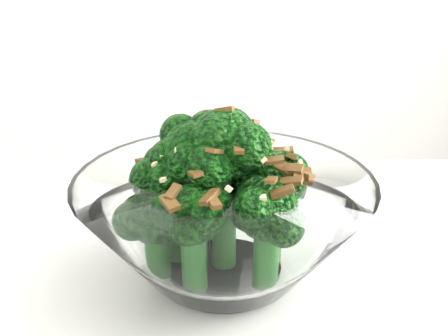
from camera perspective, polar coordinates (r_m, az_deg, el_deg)
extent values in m
cylinder|color=white|center=(0.51, 0.00, -9.68)|extent=(0.09, 0.09, 0.01)
cylinder|color=#1A5C18|center=(0.46, 3.86, -8.15)|extent=(0.02, 0.02, 0.05)
sphere|color=#165D11|center=(0.44, 4.00, -3.86)|extent=(0.05, 0.05, 0.05)
cylinder|color=#1A5C18|center=(0.53, 4.66, -4.65)|extent=(0.02, 0.02, 0.04)
sphere|color=#165D11|center=(0.51, 4.78, -1.43)|extent=(0.04, 0.04, 0.04)
cylinder|color=#1A5C18|center=(0.48, 0.00, -4.37)|extent=(0.02, 0.02, 0.09)
sphere|color=#165D11|center=(0.46, 0.00, 2.12)|extent=(0.05, 0.05, 0.05)
cylinder|color=#1A5C18|center=(0.50, 4.25, -5.56)|extent=(0.02, 0.02, 0.06)
sphere|color=#165D11|center=(0.48, 4.40, -1.11)|extent=(0.05, 0.05, 0.05)
cylinder|color=#1A5C18|center=(0.49, -2.60, -4.49)|extent=(0.02, 0.02, 0.08)
sphere|color=#165D11|center=(0.47, -2.71, 1.19)|extent=(0.05, 0.05, 0.05)
cylinder|color=#1A5C18|center=(0.54, -0.11, -4.06)|extent=(0.02, 0.02, 0.05)
sphere|color=#165D11|center=(0.52, -0.11, -0.76)|extent=(0.04, 0.04, 0.04)
cylinder|color=#1A5C18|center=(0.50, -4.43, -5.38)|extent=(0.02, 0.02, 0.06)
sphere|color=#165D11|center=(0.48, -4.58, -1.10)|extent=(0.05, 0.05, 0.05)
cylinder|color=#1A5C18|center=(0.48, -6.10, -7.79)|extent=(0.02, 0.02, 0.04)
sphere|color=#165D11|center=(0.47, -6.27, -4.41)|extent=(0.04, 0.04, 0.04)
cylinder|color=#1A5C18|center=(0.46, -2.75, -8.38)|extent=(0.02, 0.02, 0.05)
sphere|color=#165D11|center=(0.44, -2.84, -4.27)|extent=(0.04, 0.04, 0.04)
cube|color=brown|center=(0.45, 5.44, 0.09)|extent=(0.01, 0.01, 0.01)
cube|color=brown|center=(0.48, -0.62, 4.29)|extent=(0.01, 0.01, 0.01)
cube|color=brown|center=(0.49, -7.13, 0.60)|extent=(0.01, 0.02, 0.01)
cube|color=brown|center=(0.52, 0.54, 2.84)|extent=(0.02, 0.01, 0.01)
cube|color=brown|center=(0.45, 6.21, -0.78)|extent=(0.01, 0.02, 0.01)
cube|color=brown|center=(0.43, 4.34, -1.11)|extent=(0.01, 0.01, 0.01)
cube|color=brown|center=(0.42, -1.32, -2.66)|extent=(0.02, 0.02, 0.01)
cube|color=brown|center=(0.49, -2.90, 3.45)|extent=(0.01, 0.02, 0.01)
cube|color=brown|center=(0.47, 0.16, 4.32)|extent=(0.01, 0.02, 0.01)
cube|color=brown|center=(0.49, -3.74, 2.61)|extent=(0.01, 0.02, 0.01)
cube|color=brown|center=(0.45, -2.21, 3.59)|extent=(0.01, 0.01, 0.01)
cube|color=brown|center=(0.49, 5.46, 1.56)|extent=(0.02, 0.01, 0.01)
cube|color=brown|center=(0.51, -0.85, 2.68)|extent=(0.02, 0.02, 0.00)
cube|color=brown|center=(0.43, -0.81, 1.59)|extent=(0.02, 0.01, 0.01)
cube|color=brown|center=(0.42, 5.37, -2.16)|extent=(0.02, 0.01, 0.01)
cube|color=brown|center=(0.49, -7.31, 0.43)|extent=(0.01, 0.02, 0.00)
cube|color=brown|center=(0.43, 1.34, 1.85)|extent=(0.01, 0.01, 0.01)
cube|color=brown|center=(0.42, -4.99, -3.17)|extent=(0.01, 0.02, 0.01)
cube|color=brown|center=(0.53, 0.53, 2.63)|extent=(0.02, 0.01, 0.01)
cube|color=brown|center=(0.47, 6.13, 1.09)|extent=(0.01, 0.02, 0.01)
cube|color=brown|center=(0.42, -4.68, -2.20)|extent=(0.01, 0.01, 0.01)
cube|color=brown|center=(0.45, 0.03, 5.37)|extent=(0.02, 0.01, 0.01)
cube|color=brown|center=(0.44, 4.64, 0.73)|extent=(0.01, 0.01, 0.01)
cube|color=brown|center=(0.41, -0.94, -3.18)|extent=(0.01, 0.01, 0.01)
cube|color=brown|center=(0.44, 6.77, -0.86)|extent=(0.01, 0.01, 0.01)
cube|color=brown|center=(0.47, -0.94, 4.39)|extent=(0.01, 0.02, 0.01)
cube|color=brown|center=(0.46, -0.60, 5.12)|extent=(0.02, 0.02, 0.01)
cube|color=brown|center=(0.47, -1.66, 4.39)|extent=(0.02, 0.02, 0.01)
cube|color=brown|center=(0.47, -5.27, 1.63)|extent=(0.02, 0.01, 0.01)
cube|color=brown|center=(0.46, 7.62, -0.74)|extent=(0.01, 0.02, 0.01)
cube|color=brown|center=(0.48, -0.58, 3.83)|extent=(0.01, 0.01, 0.01)
cube|color=brown|center=(0.51, -5.56, 1.53)|extent=(0.02, 0.01, 0.01)
cube|color=brown|center=(0.49, -2.25, 3.11)|extent=(0.02, 0.02, 0.01)
cube|color=brown|center=(0.50, 3.75, 2.82)|extent=(0.01, 0.02, 0.01)
cube|color=brown|center=(0.47, 2.36, 4.18)|extent=(0.01, 0.02, 0.01)
cube|color=brown|center=(0.46, 7.30, -0.59)|extent=(0.02, 0.02, 0.01)
cube|color=brown|center=(0.47, 0.17, 4.71)|extent=(0.01, 0.02, 0.01)
cube|color=brown|center=(0.47, -5.48, 1.22)|extent=(0.01, 0.01, 0.01)
cube|color=brown|center=(0.44, 1.81, 1.96)|extent=(0.02, 0.02, 0.01)
cube|color=brown|center=(0.52, -4.13, 1.71)|extent=(0.02, 0.01, 0.01)
cube|color=brown|center=(0.43, -2.62, -0.49)|extent=(0.01, 0.01, 0.01)
cube|color=brown|center=(0.49, 2.53, 3.40)|extent=(0.01, 0.02, 0.01)
cube|color=brown|center=(0.44, 6.17, -1.22)|extent=(0.02, 0.01, 0.01)
cube|color=brown|center=(0.45, 6.23, -0.04)|extent=(0.02, 0.01, 0.01)
cube|color=beige|center=(0.51, -0.60, 3.05)|extent=(0.01, 0.01, 0.01)
cube|color=beige|center=(0.49, 4.63, 2.44)|extent=(0.01, 0.01, 0.00)
cube|color=beige|center=(0.44, 3.11, 1.47)|extent=(0.01, 0.00, 0.00)
cube|color=beige|center=(0.49, -4.02, 2.77)|extent=(0.00, 0.00, 0.00)
cube|color=beige|center=(0.42, 3.59, -2.75)|extent=(0.01, 0.01, 0.00)
cube|color=beige|center=(0.49, -1.55, 3.78)|extent=(0.01, 0.01, 0.01)
cube|color=beige|center=(0.46, -5.70, 1.10)|extent=(0.00, 0.00, 0.00)
cube|color=beige|center=(0.47, 3.46, 2.81)|extent=(0.01, 0.01, 0.00)
cube|color=beige|center=(0.48, 1.91, 3.50)|extent=(0.00, 0.00, 0.00)
cube|color=beige|center=(0.48, 5.76, 1.80)|extent=(0.01, 0.01, 0.01)
cube|color=beige|center=(0.47, -4.81, 2.48)|extent=(0.01, 0.01, 0.01)
cube|color=beige|center=(0.43, 1.92, 1.14)|extent=(0.01, 0.01, 0.00)
cube|color=beige|center=(0.46, 6.80, 0.42)|extent=(0.01, 0.01, 0.01)
cube|color=beige|center=(0.47, -3.70, 3.07)|extent=(0.01, 0.01, 0.00)
cube|color=beige|center=(0.45, 6.50, -0.21)|extent=(0.01, 0.01, 0.00)
cube|color=beige|center=(0.42, 0.43, -1.91)|extent=(0.01, 0.01, 0.01)
cube|color=beige|center=(0.44, -0.96, 3.50)|extent=(0.01, 0.01, 0.01)
cube|color=beige|center=(0.48, 2.74, 3.30)|extent=(0.01, 0.01, 0.01)
cube|color=beige|center=(0.45, 1.61, 4.57)|extent=(0.01, 0.01, 0.00)
cube|color=beige|center=(0.51, 4.34, 1.91)|extent=(0.01, 0.01, 0.00)
cube|color=beige|center=(0.45, -2.35, 3.22)|extent=(0.01, 0.01, 0.01)
cube|color=beige|center=(0.44, -5.59, -1.07)|extent=(0.01, 0.01, 0.00)
cube|color=beige|center=(0.52, -1.25, 2.54)|extent=(0.01, 0.01, 0.00)
cube|color=beige|center=(0.51, 1.67, 2.79)|extent=(0.01, 0.01, 0.00)
cube|color=beige|center=(0.45, -4.25, 1.52)|extent=(0.01, 0.01, 0.01)
cube|color=beige|center=(0.51, 1.42, 2.71)|extent=(0.00, 0.00, 0.00)
cube|color=beige|center=(0.48, 4.30, 2.34)|extent=(0.00, 0.00, 0.00)
cube|color=beige|center=(0.46, -2.61, 3.78)|extent=(0.00, 0.00, 0.00)
cube|color=beige|center=(0.44, 3.56, 0.80)|extent=(0.01, 0.01, 0.01)
cube|color=beige|center=(0.50, -5.74, 1.34)|extent=(0.00, 0.00, 0.00)
cube|color=beige|center=(0.49, -6.03, 1.16)|extent=(0.01, 0.01, 0.00)
cube|color=beige|center=(0.46, -6.35, 0.31)|extent=(0.01, 0.01, 0.01)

